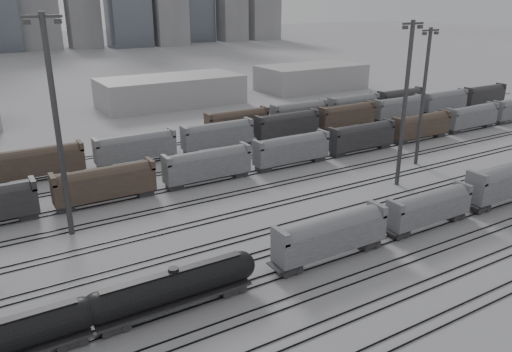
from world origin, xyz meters
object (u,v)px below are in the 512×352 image
hopper_car_a (331,234)px  hopper_car_b (429,206)px  hopper_car_c (509,179)px  tank_car_b (174,287)px  light_mast_c (405,102)px

hopper_car_a → hopper_car_b: 16.82m
hopper_car_a → hopper_car_c: (34.02, -0.00, 0.32)m
tank_car_b → hopper_car_b: 36.40m
tank_car_b → hopper_car_b: size_ratio=1.31×
tank_car_b → hopper_car_c: 53.61m
tank_car_b → hopper_car_a: bearing=0.0°
hopper_car_b → hopper_car_a: bearing=180.0°
hopper_car_a → hopper_car_c: hopper_car_c is taller
light_mast_c → tank_car_b: bearing=-162.9°
tank_car_b → hopper_car_c: (53.60, -0.00, 1.06)m
hopper_car_a → hopper_car_b: (16.82, 0.00, -0.28)m
hopper_car_b → light_mast_c: light_mast_c is taller
tank_car_b → hopper_car_a: size_ratio=1.20×
hopper_car_c → light_mast_c: bearing=121.9°
tank_car_b → hopper_car_a: 19.60m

